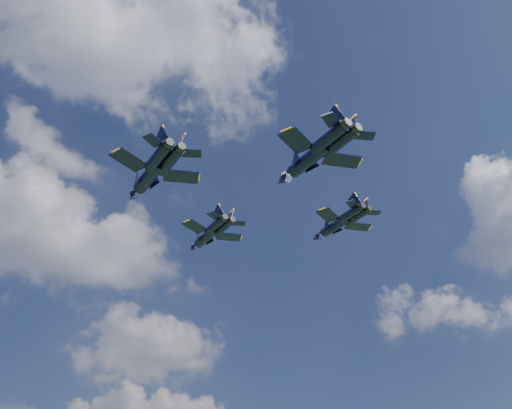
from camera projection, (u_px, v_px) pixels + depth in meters
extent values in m
cylinder|color=black|center=(207.00, 236.00, 111.08)|extent=(3.66, 8.43, 1.66)
cone|color=black|center=(193.00, 249.00, 114.90)|extent=(2.11, 2.71, 1.56)
ellipsoid|color=brown|center=(199.00, 241.00, 113.52)|extent=(1.53, 2.77, 0.75)
cube|color=black|center=(195.00, 227.00, 108.26)|extent=(4.83, 4.44, 0.17)
cube|color=black|center=(229.00, 237.00, 111.26)|extent=(4.51, 2.93, 0.17)
cube|color=black|center=(214.00, 216.00, 105.19)|extent=(2.56, 2.51, 0.13)
cube|color=black|center=(239.00, 223.00, 107.35)|extent=(2.47, 1.86, 0.13)
cube|color=black|center=(219.00, 213.00, 107.02)|extent=(1.33, 2.47, 2.77)
cube|color=black|center=(229.00, 217.00, 107.94)|extent=(1.37, 2.75, 2.77)
cylinder|color=black|center=(149.00, 176.00, 94.90)|extent=(4.28, 10.36, 2.03)
cone|color=black|center=(133.00, 197.00, 99.66)|extent=(2.53, 3.29, 1.92)
ellipsoid|color=brown|center=(140.00, 185.00, 97.94)|extent=(1.81, 3.40, 0.93)
cube|color=black|center=(129.00, 160.00, 91.49)|extent=(5.94, 5.39, 0.20)
cube|color=black|center=(181.00, 177.00, 95.03)|extent=(5.59, 3.71, 0.20)
cube|color=black|center=(153.00, 140.00, 87.64)|extent=(3.16, 3.06, 0.16)
cube|color=black|center=(192.00, 154.00, 90.19)|extent=(3.05, 2.33, 0.16)
cube|color=black|center=(163.00, 139.00, 89.87)|extent=(1.56, 3.06, 3.40)
cube|color=black|center=(179.00, 144.00, 90.95)|extent=(1.66, 3.38, 3.40)
cylinder|color=black|center=(336.00, 225.00, 108.94)|extent=(3.97, 8.37, 1.65)
cone|color=black|center=(316.00, 238.00, 112.64)|extent=(2.18, 2.73, 1.56)
ellipsoid|color=brown|center=(324.00, 230.00, 111.31)|extent=(1.62, 2.77, 0.75)
cube|color=black|center=(328.00, 215.00, 106.07)|extent=(4.78, 4.50, 0.16)
cube|color=black|center=(358.00, 226.00, 109.25)|extent=(4.41, 2.75, 0.16)
cube|color=black|center=(352.00, 204.00, 103.13)|extent=(2.53, 2.53, 0.13)
cube|color=black|center=(374.00, 213.00, 105.43)|extent=(2.42, 1.77, 0.13)
cube|color=black|center=(354.00, 202.00, 104.99)|extent=(1.42, 2.41, 2.76)
cube|color=black|center=(364.00, 205.00, 105.96)|extent=(1.40, 2.74, 2.76)
cylinder|color=black|center=(309.00, 159.00, 90.34)|extent=(4.78, 10.34, 2.03)
cone|color=black|center=(282.00, 180.00, 94.95)|extent=(2.66, 3.36, 1.92)
ellipsoid|color=brown|center=(293.00, 168.00, 93.29)|extent=(1.96, 3.41, 0.93)
cube|color=black|center=(296.00, 140.00, 86.83)|extent=(5.90, 5.52, 0.20)
cube|color=black|center=(342.00, 160.00, 90.68)|extent=(5.47, 3.45, 0.20)
cube|color=black|center=(331.00, 120.00, 83.16)|extent=(3.13, 3.11, 0.16)
cube|color=black|center=(365.00, 136.00, 85.94)|extent=(3.00, 2.22, 0.16)
cube|color=black|center=(335.00, 119.00, 85.44)|extent=(1.72, 2.99, 3.40)
cube|color=black|center=(350.00, 125.00, 86.61)|extent=(1.72, 3.38, 3.40)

